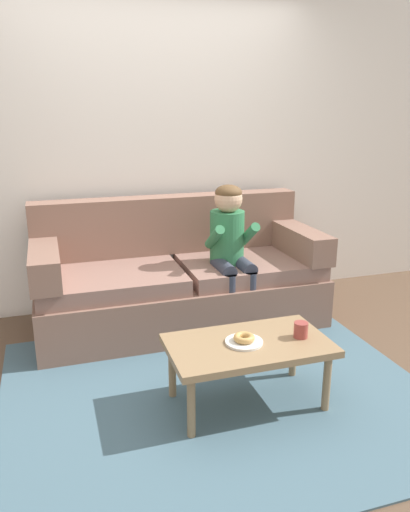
% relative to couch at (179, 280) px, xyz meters
% --- Properties ---
extents(ground, '(10.00, 10.00, 0.00)m').
position_rel_couch_xyz_m(ground, '(-0.06, -0.85, -0.35)').
color(ground, brown).
extents(wall_back, '(8.00, 0.10, 2.80)m').
position_rel_couch_xyz_m(wall_back, '(-0.06, 0.55, 1.05)').
color(wall_back, silver).
rests_on(wall_back, ground).
extents(area_rug, '(2.49, 2.10, 0.01)m').
position_rel_couch_xyz_m(area_rug, '(-0.06, -1.10, -0.34)').
color(area_rug, '#476675').
rests_on(area_rug, ground).
extents(couch, '(2.17, 0.90, 0.96)m').
position_rel_couch_xyz_m(couch, '(0.00, 0.00, 0.00)').
color(couch, '#846051').
rests_on(couch, ground).
extents(coffee_table, '(0.90, 0.52, 0.39)m').
position_rel_couch_xyz_m(coffee_table, '(0.07, -1.25, 0.00)').
color(coffee_table, '#937551').
rests_on(coffee_table, ground).
extents(person_child, '(0.34, 0.58, 1.10)m').
position_rel_couch_xyz_m(person_child, '(0.35, -0.21, 0.33)').
color(person_child, '#337A4C').
rests_on(person_child, ground).
extents(plate, '(0.21, 0.21, 0.01)m').
position_rel_couch_xyz_m(plate, '(0.04, -1.25, 0.05)').
color(plate, white).
rests_on(plate, coffee_table).
extents(donut, '(0.13, 0.13, 0.04)m').
position_rel_couch_xyz_m(donut, '(0.04, -1.25, 0.08)').
color(donut, tan).
rests_on(donut, plate).
extents(mug, '(0.08, 0.08, 0.09)m').
position_rel_couch_xyz_m(mug, '(0.38, -1.28, 0.09)').
color(mug, '#993D38').
rests_on(mug, coffee_table).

